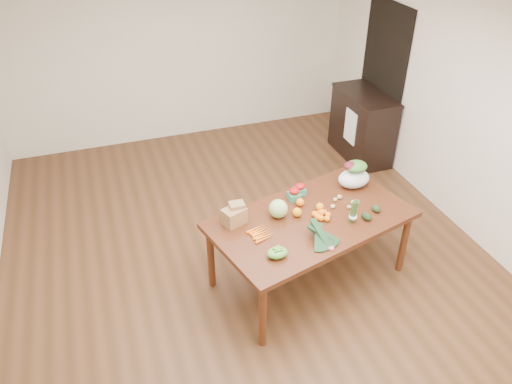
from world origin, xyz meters
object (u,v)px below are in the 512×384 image
object	(u,v)px
cabinet	(362,125)
paper_bag	(234,215)
salad_bag	(354,175)
cabbage	(278,209)
dining_table	(309,248)
kale_bunch	(324,236)
asparagus_bundle	(354,211)
mandarin_cluster	(321,214)

from	to	relation	value
cabinet	paper_bag	bearing A→B (deg)	-141.88
salad_bag	cabbage	bearing A→B (deg)	-165.48
dining_table	kale_bunch	distance (m)	0.59
paper_bag	asparagus_bundle	bearing A→B (deg)	-18.28
paper_bag	asparagus_bundle	size ratio (longest dim) A/B	1.09
dining_table	cabinet	world-z (taller)	cabinet
dining_table	salad_bag	distance (m)	0.88
paper_bag	salad_bag	world-z (taller)	salad_bag
paper_bag	asparagus_bundle	distance (m)	1.09
cabbage	mandarin_cluster	world-z (taller)	cabbage
mandarin_cluster	kale_bunch	distance (m)	0.37
cabbage	asparagus_bundle	xyz separation A→B (m)	(0.62, -0.31, 0.04)
dining_table	paper_bag	world-z (taller)	paper_bag
dining_table	cabbage	bearing A→B (deg)	142.83
salad_bag	kale_bunch	bearing A→B (deg)	-132.87
kale_bunch	salad_bag	distance (m)	1.01
dining_table	mandarin_cluster	bearing A→B (deg)	-37.32
mandarin_cluster	asparagus_bundle	distance (m)	0.30
mandarin_cluster	salad_bag	bearing A→B (deg)	35.63
dining_table	cabbage	distance (m)	0.56
dining_table	mandarin_cluster	world-z (taller)	mandarin_cluster
cabinet	asparagus_bundle	world-z (taller)	asparagus_bundle
cabbage	asparagus_bundle	bearing A→B (deg)	-26.49
cabbage	mandarin_cluster	size ratio (longest dim) A/B	0.99
kale_bunch	asparagus_bundle	bearing A→B (deg)	11.47
mandarin_cluster	dining_table	bearing A→B (deg)	157.53
dining_table	mandarin_cluster	xyz separation A→B (m)	(0.08, -0.03, 0.42)
mandarin_cluster	salad_bag	size ratio (longest dim) A/B	0.54
cabinet	mandarin_cluster	distance (m)	2.69
asparagus_bundle	paper_bag	bearing A→B (deg)	146.88
cabinet	paper_bag	distance (m)	3.12
cabbage	salad_bag	distance (m)	0.95
dining_table	mandarin_cluster	size ratio (longest dim) A/B	10.45
mandarin_cluster	kale_bunch	size ratio (longest dim) A/B	0.45
asparagus_bundle	salad_bag	size ratio (longest dim) A/B	0.75
kale_bunch	salad_bag	bearing A→B (deg)	32.28
paper_bag	cabinet	bearing A→B (deg)	38.12
cabbage	salad_bag	bearing A→B (deg)	14.52
cabinet	asparagus_bundle	distance (m)	2.68
cabinet	salad_bag	distance (m)	2.07
cabbage	kale_bunch	size ratio (longest dim) A/B	0.45
kale_bunch	dining_table	bearing A→B (deg)	66.49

